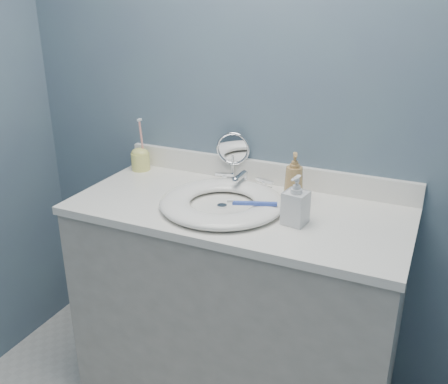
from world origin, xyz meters
The scene contains 12 objects.
back_wall centered at (0.00, 1.25, 1.20)m, with size 2.20×0.02×2.40m, color #4D5D73.
vanity_cabinet centered at (0.00, 0.97, 0.42)m, with size 1.20×0.55×0.85m, color #B4AEA5.
countertop centered at (0.00, 0.97, 0.86)m, with size 1.22×0.57×0.03m, color white.
backsplash centered at (0.00, 1.24, 0.93)m, with size 1.22×0.02×0.09m, color white.
basin centered at (-0.05, 0.94, 0.90)m, with size 0.45×0.45×0.04m, color white, non-canonical shape.
drain centered at (-0.05, 0.94, 0.88)m, with size 0.04×0.04×0.01m, color silver.
faucet centered at (-0.05, 1.14, 0.91)m, with size 0.25×0.13×0.07m.
makeup_mirror centered at (-0.13, 1.21, 0.99)m, with size 0.14×0.08×0.20m.
soap_bottle_amber centered at (0.17, 1.10, 0.97)m, with size 0.07×0.07×0.19m, color #A5804A.
soap_bottle_clear centered at (0.23, 0.92, 0.96)m, with size 0.08×0.08×0.17m, color silver.
toothbrush_holder centered at (-0.54, 1.16, 0.93)m, with size 0.08×0.08×0.23m.
toothbrush_lying centered at (0.08, 0.93, 0.92)m, with size 0.17×0.07×0.02m.
Camera 1 is at (0.64, -0.55, 1.61)m, focal length 40.00 mm.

